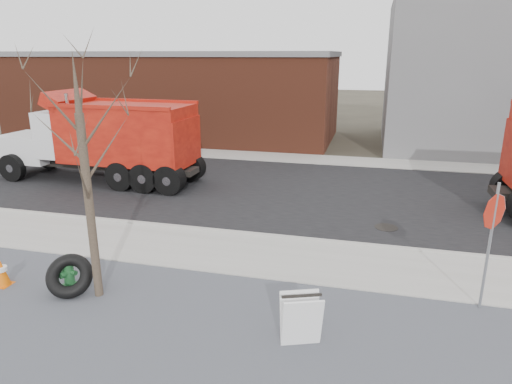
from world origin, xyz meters
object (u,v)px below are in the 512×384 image
(stop_sign, at_px, (492,225))
(sandwich_board, at_px, (301,320))
(truck_tire, at_px, (69,276))
(fire_hydrant, at_px, (68,273))
(dump_truck_red_b, at_px, (103,137))

(stop_sign, height_order, sandwich_board, stop_sign)
(truck_tire, xyz_separation_m, stop_sign, (8.65, 1.58, 1.43))
(fire_hydrant, relative_size, stop_sign, 0.30)
(truck_tire, bearing_deg, dump_truck_red_b, 117.10)
(fire_hydrant, xyz_separation_m, sandwich_board, (5.41, -0.81, 0.15))
(truck_tire, height_order, stop_sign, stop_sign)
(fire_hydrant, distance_m, sandwich_board, 5.47)
(truck_tire, height_order, sandwich_board, sandwich_board)
(dump_truck_red_b, bearing_deg, stop_sign, 153.62)
(fire_hydrant, relative_size, truck_tire, 0.67)
(fire_hydrant, bearing_deg, stop_sign, 20.93)
(stop_sign, xyz_separation_m, sandwich_board, (-3.43, -2.16, -1.34))
(sandwich_board, bearing_deg, dump_truck_red_b, 115.05)
(stop_sign, distance_m, sandwich_board, 4.27)
(truck_tire, relative_size, stop_sign, 0.45)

